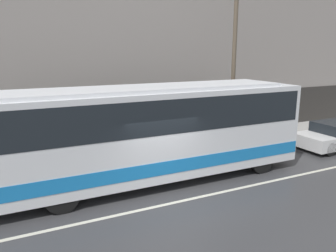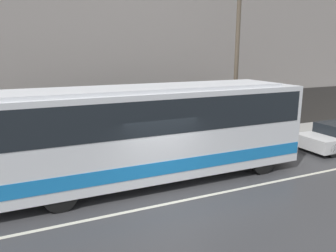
% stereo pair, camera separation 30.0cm
% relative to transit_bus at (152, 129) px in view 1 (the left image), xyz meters
% --- Properties ---
extents(ground_plane, '(60.00, 60.00, 0.00)m').
position_rel_transit_bus_xyz_m(ground_plane, '(-0.14, -1.95, -1.93)').
color(ground_plane, '#38383A').
extents(sidewalk, '(60.00, 2.49, 0.15)m').
position_rel_transit_bus_xyz_m(sidewalk, '(-0.14, 3.29, -1.86)').
color(sidewalk, '#A09E99').
rests_on(sidewalk, ground_plane).
extents(building_facade, '(60.00, 0.35, 9.52)m').
position_rel_transit_bus_xyz_m(building_facade, '(-0.14, 4.68, 2.66)').
color(building_facade, gray).
rests_on(building_facade, ground_plane).
extents(lane_stripe, '(54.00, 0.14, 0.01)m').
position_rel_transit_bus_xyz_m(lane_stripe, '(-0.14, -1.95, -1.93)').
color(lane_stripe, beige).
rests_on(lane_stripe, ground_plane).
extents(transit_bus, '(11.45, 2.49, 3.43)m').
position_rel_transit_bus_xyz_m(transit_bus, '(0.00, 0.00, 0.00)').
color(transit_bus, silver).
rests_on(transit_bus, ground_plane).
extents(utility_pole_near, '(0.20, 0.20, 7.50)m').
position_rel_transit_bus_xyz_m(utility_pole_near, '(5.34, 2.57, 1.96)').
color(utility_pole_near, brown).
rests_on(utility_pole_near, sidewalk).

